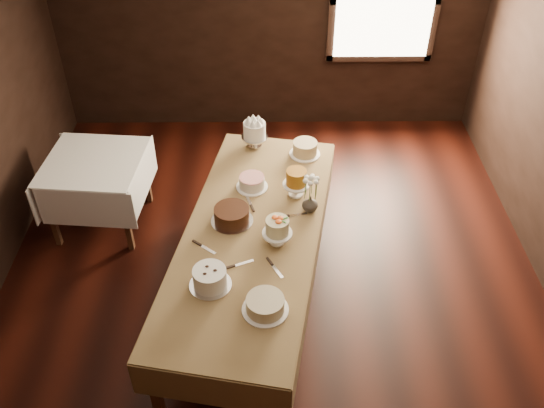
# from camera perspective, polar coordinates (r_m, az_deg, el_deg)

# --- Properties ---
(floor) EXTENTS (5.00, 6.00, 0.01)m
(floor) POSITION_cam_1_polar(r_m,az_deg,el_deg) (5.39, 0.02, -9.15)
(floor) COLOR black
(floor) RESTS_ON ground
(wall_back) EXTENTS (5.00, 0.02, 2.80)m
(wall_back) POSITION_cam_1_polar(r_m,az_deg,el_deg) (7.06, -0.24, 17.67)
(wall_back) COLOR black
(wall_back) RESTS_ON ground
(window) EXTENTS (1.10, 0.05, 1.30)m
(window) POSITION_cam_1_polar(r_m,az_deg,el_deg) (7.05, 10.98, 18.73)
(window) COLOR #FFEABF
(window) RESTS_ON wall_back
(display_table) EXTENTS (1.56, 2.90, 0.85)m
(display_table) POSITION_cam_1_polar(r_m,az_deg,el_deg) (4.80, -1.98, -3.25)
(display_table) COLOR #3F2314
(display_table) RESTS_ON ground
(side_table) EXTENTS (1.00, 1.00, 0.78)m
(side_table) POSITION_cam_1_polar(r_m,az_deg,el_deg) (5.96, -16.85, 3.32)
(side_table) COLOR #3F2314
(side_table) RESTS_ON ground
(cake_meringue) EXTENTS (0.30, 0.30, 0.27)m
(cake_meringue) POSITION_cam_1_polar(r_m,az_deg,el_deg) (5.66, -1.70, 6.68)
(cake_meringue) COLOR silver
(cake_meringue) RESTS_ON display_table
(cake_speckled) EXTENTS (0.29, 0.29, 0.14)m
(cake_speckled) POSITION_cam_1_polar(r_m,az_deg,el_deg) (5.57, 3.21, 5.37)
(cake_speckled) COLOR white
(cake_speckled) RESTS_ON display_table
(cake_lattice) EXTENTS (0.31, 0.31, 0.11)m
(cake_lattice) POSITION_cam_1_polar(r_m,az_deg,el_deg) (5.17, -1.96, 2.06)
(cake_lattice) COLOR white
(cake_lattice) RESTS_ON display_table
(cake_caramel) EXTENTS (0.24, 0.24, 0.27)m
(cake_caramel) POSITION_cam_1_polar(r_m,az_deg,el_deg) (5.05, 2.35, 1.93)
(cake_caramel) COLOR white
(cake_caramel) RESTS_ON display_table
(cake_chocolate) EXTENTS (0.37, 0.37, 0.14)m
(cake_chocolate) POSITION_cam_1_polar(r_m,az_deg,el_deg) (4.82, -3.93, -1.12)
(cake_chocolate) COLOR silver
(cake_chocolate) RESTS_ON display_table
(cake_flowers) EXTENTS (0.24, 0.24, 0.25)m
(cake_flowers) POSITION_cam_1_polar(r_m,az_deg,el_deg) (4.59, 0.51, -2.77)
(cake_flowers) COLOR white
(cake_flowers) RESTS_ON display_table
(cake_swirl) EXTENTS (0.33, 0.33, 0.16)m
(cake_swirl) POSITION_cam_1_polar(r_m,az_deg,el_deg) (4.31, -6.04, -7.20)
(cake_swirl) COLOR silver
(cake_swirl) RESTS_ON display_table
(cake_cream) EXTENTS (0.37, 0.37, 0.12)m
(cake_cream) POSITION_cam_1_polar(r_m,az_deg,el_deg) (4.15, -0.66, -9.78)
(cake_cream) COLOR white
(cake_cream) RESTS_ON display_table
(cake_server_a) EXTENTS (0.23, 0.12, 0.01)m
(cake_server_a) POSITION_cam_1_polar(r_m,az_deg,el_deg) (4.50, -2.70, -5.72)
(cake_server_a) COLOR silver
(cake_server_a) RESTS_ON display_table
(cake_server_b) EXTENTS (0.14, 0.22, 0.01)m
(cake_server_b) POSITION_cam_1_polar(r_m,az_deg,el_deg) (4.44, 0.53, -6.56)
(cake_server_b) COLOR silver
(cake_server_b) RESTS_ON display_table
(cake_server_c) EXTENTS (0.09, 0.24, 0.01)m
(cake_server_c) POSITION_cam_1_polar(r_m,az_deg,el_deg) (5.06, -2.29, 0.41)
(cake_server_c) COLOR silver
(cake_server_c) RESTS_ON display_table
(cake_server_d) EXTENTS (0.24, 0.07, 0.01)m
(cake_server_d) POSITION_cam_1_polar(r_m,az_deg,el_deg) (4.92, 2.55, -1.01)
(cake_server_d) COLOR silver
(cake_server_d) RESTS_ON display_table
(cake_server_e) EXTENTS (0.20, 0.17, 0.01)m
(cake_server_e) POSITION_cam_1_polar(r_m,az_deg,el_deg) (4.63, -6.21, -4.41)
(cake_server_e) COLOR silver
(cake_server_e) RESTS_ON display_table
(flower_vase) EXTENTS (0.16, 0.16, 0.14)m
(flower_vase) POSITION_cam_1_polar(r_m,az_deg,el_deg) (4.92, 3.71, 0.03)
(flower_vase) COLOR #2D2823
(flower_vase) RESTS_ON display_table
(flower_bouquet) EXTENTS (0.14, 0.14, 0.20)m
(flower_bouquet) POSITION_cam_1_polar(r_m,az_deg,el_deg) (4.80, 3.80, 1.77)
(flower_bouquet) COLOR white
(flower_bouquet) RESTS_ON flower_vase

